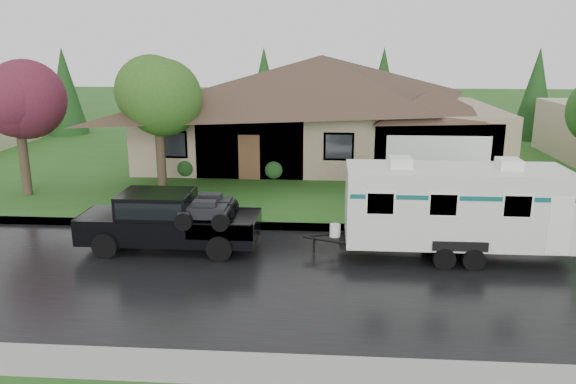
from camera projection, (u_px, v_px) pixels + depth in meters
The scene contains 10 objects.
ground at pixel (249, 250), 17.60m from camera, with size 140.00×140.00×0.00m, color #25541A.
road at pixel (239, 275), 15.67m from camera, with size 140.00×8.00×0.01m, color black.
curb at pixel (258, 226), 19.75m from camera, with size 140.00×0.50×0.15m, color gray.
lawn at pixel (286, 157), 32.05m from camera, with size 140.00×26.00×0.15m, color #25541A.
house_main at pixel (327, 97), 29.88m from camera, with size 19.44×10.80×6.90m.
tree_left_green at pixel (158, 99), 23.17m from camera, with size 3.44×3.44×5.70m.
tree_red at pixel (17, 104), 22.67m from camera, with size 3.31×3.31×5.48m.
shrub_row at pixel (319, 168), 26.26m from camera, with size 13.60×1.00×1.00m.
pickup_truck at pixel (166, 219), 17.51m from camera, with size 5.50×2.09×1.83m.
travel_trailer at pixel (454, 205), 16.73m from camera, with size 6.79×2.38×3.04m.
Camera 1 is at (2.43, -16.42, 6.23)m, focal length 35.00 mm.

